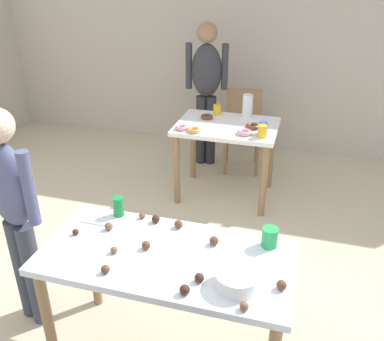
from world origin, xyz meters
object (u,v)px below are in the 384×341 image
dining_table_near (167,269)px  soda_can (118,206)px  chair_far_table (243,125)px  mixing_bowl (237,279)px  person_adult_far (207,83)px  dining_table_far (226,137)px  person_girl_near (13,205)px  pitcher_far (248,106)px

dining_table_near → soda_can: soda_can is taller
chair_far_table → mixing_bowl: bearing=-81.0°
person_adult_far → soda_can: person_adult_far is taller
dining_table_near → person_adult_far: 2.71m
dining_table_far → chair_far_table: chair_far_table is taller
person_girl_near → soda_can: (0.55, 0.23, -0.05)m
dining_table_far → person_adult_far: person_adult_far is taller
dining_table_near → chair_far_table: (-0.04, 2.68, -0.15)m
soda_can → person_girl_near: bearing=-157.2°
soda_can → dining_table_far: bearing=79.5°
person_girl_near → person_adult_far: person_adult_far is taller
person_adult_far → soda_can: (0.06, -2.37, -0.14)m
mixing_bowl → soda_can: bearing=152.8°
chair_far_table → pitcher_far: bearing=-76.8°
dining_table_far → chair_far_table: bearing=86.5°
mixing_bowl → person_girl_near: bearing=172.4°
dining_table_far → person_girl_near: person_girl_near is taller
soda_can → chair_far_table: bearing=81.5°
person_adult_far → soda_can: 2.38m
person_girl_near → mixing_bowl: 1.37m
dining_table_near → pitcher_far: size_ratio=6.14×
chair_far_table → soda_can: (-0.36, -2.40, 0.31)m
chair_far_table → person_girl_near: (-0.91, -2.63, 0.37)m
dining_table_near → pitcher_far: pitcher_far is taller
chair_far_table → soda_can: bearing=-98.5°
mixing_bowl → pitcher_far: pitcher_far is taller
chair_far_table → pitcher_far: size_ratio=3.97×
chair_far_table → pitcher_far: 0.57m
person_girl_near → pitcher_far: bearing=65.4°
dining_table_far → mixing_bowl: bearing=-77.0°
dining_table_far → person_adult_far: (-0.37, 0.67, 0.32)m
chair_far_table → person_adult_far: person_adult_far is taller
chair_far_table → soda_can: 2.45m
mixing_bowl → person_adult_far: bearing=107.1°
person_adult_far → pitcher_far: (0.51, -0.40, -0.09)m
person_girl_near → person_adult_far: size_ratio=0.93×
person_girl_near → pitcher_far: (1.01, 2.21, -0.01)m
soda_can → pitcher_far: bearing=77.0°
dining_table_near → chair_far_table: chair_far_table is taller
mixing_bowl → dining_table_near: bearing=161.5°
dining_table_far → chair_far_table: size_ratio=1.08×
pitcher_far → person_girl_near: bearing=-114.6°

